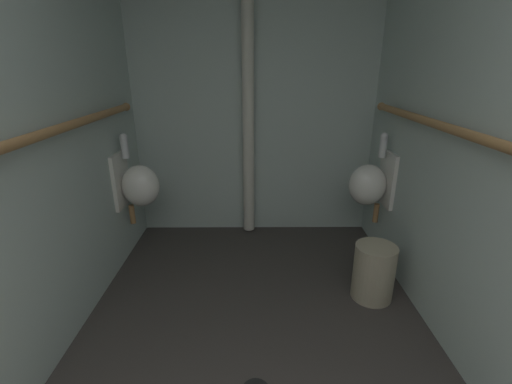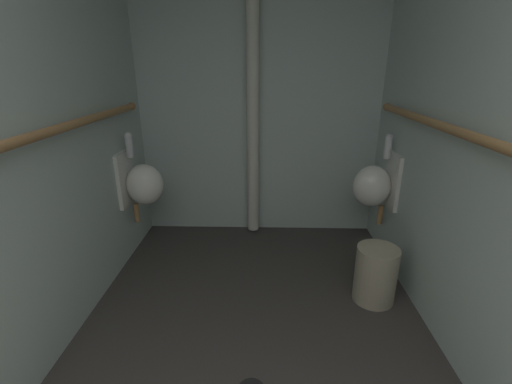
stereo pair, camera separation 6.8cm
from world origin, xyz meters
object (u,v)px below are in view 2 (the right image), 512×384
Objects in this scene: waste_bin at (375,274)px; urinal_right_mid at (375,185)px; standpipe_back_wall at (253,97)px; urinal_left_mid at (142,183)px.

urinal_right_mid is at bearing 78.99° from waste_bin.
urinal_right_mid is 1.26m from standpipe_back_wall.
urinal_right_mid is 1.90× the size of waste_bin.
urinal_left_mid is at bearing 161.31° from waste_bin.
urinal_left_mid is 1.91m from waste_bin.
standpipe_back_wall is (-0.99, 0.44, 0.64)m from urinal_right_mid.
urinal_left_mid is 0.30× the size of standpipe_back_wall.
standpipe_back_wall reaches higher than urinal_right_mid.
urinal_right_mid is 0.76m from waste_bin.
standpipe_back_wall is 1.74m from waste_bin.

